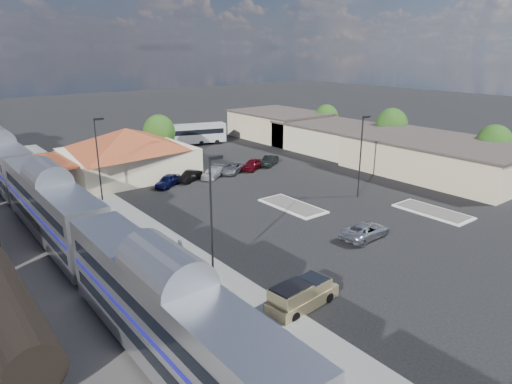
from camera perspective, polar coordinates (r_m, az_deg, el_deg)
ground at (r=43.92m, az=2.47°, el=-3.60°), size 280.00×280.00×0.00m
railbed at (r=42.53m, az=-27.61°, el=-6.35°), size 16.00×100.00×0.12m
platform at (r=42.88m, az=-15.28°, el=-4.65°), size 5.50×92.00×0.18m
passenger_train at (r=42.17m, az=-24.21°, el=-1.97°), size 3.00×104.00×5.55m
station_depot at (r=60.70m, az=-15.82°, el=4.81°), size 18.35×12.24×6.20m
buildings_east at (r=72.32m, az=12.17°, el=6.37°), size 14.40×51.40×4.80m
traffic_island_south at (r=47.78m, az=4.57°, el=-1.73°), size 3.30×7.50×0.21m
traffic_island_north at (r=49.35m, az=21.22°, el=-2.28°), size 3.30×7.50×0.21m
lamp_plat_s at (r=31.43m, az=-5.50°, el=-2.06°), size 1.08×0.25×9.00m
lamp_plat_n at (r=50.75m, az=-19.11°, el=4.64°), size 1.08×0.25×9.00m
lamp_lot at (r=50.79m, az=13.05°, el=5.17°), size 1.08×0.25×9.00m
tree_east_a at (r=67.51m, az=27.60°, el=5.38°), size 4.56×4.56×6.42m
tree_east_b at (r=75.31m, az=16.58°, el=7.97°), size 4.94×4.94×6.96m
tree_east_c at (r=84.17m, az=8.77°, el=9.13°), size 4.41×4.41×6.21m
tree_depot at (r=68.92m, az=-12.01°, el=7.32°), size 4.71×4.71×6.63m
pickup_truck at (r=29.92m, az=5.84°, el=-12.65°), size 5.30×2.36×1.78m
suv at (r=40.84m, az=13.50°, el=-4.72°), size 5.15×2.60×1.40m
coach_bus at (r=78.74m, az=-7.86°, el=7.31°), size 11.21×5.42×3.53m
person_a at (r=26.28m, az=1.10°, el=-16.96°), size 0.51×0.65×1.57m
person_b at (r=35.61m, az=-9.42°, el=-7.20°), size 0.71×0.89×1.79m
parked_car_a at (r=55.47m, az=-10.97°, el=1.41°), size 4.39×3.70×1.42m
parked_car_b at (r=57.19m, az=-8.27°, el=1.98°), size 4.15×3.07×1.31m
parked_car_c at (r=58.53m, az=-5.41°, el=2.45°), size 4.74×4.07×1.31m
parked_car_d at (r=60.48m, az=-3.01°, el=3.01°), size 5.19×4.47×1.32m
parked_car_e at (r=62.06m, az=-0.43°, el=3.48°), size 4.59×3.56×1.46m
parked_car_f at (r=64.24m, az=1.67°, el=3.93°), size 4.37×3.47×1.39m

